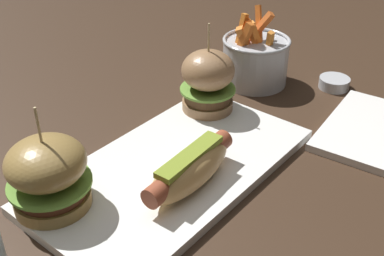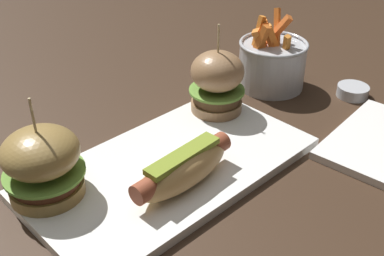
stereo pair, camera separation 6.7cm
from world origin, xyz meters
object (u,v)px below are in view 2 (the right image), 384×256
at_px(platter_main, 171,167).
at_px(fries_bucket, 272,63).
at_px(sauce_ramekin, 353,91).
at_px(slider_right, 217,81).
at_px(slider_left, 42,163).
at_px(hot_dog, 183,168).

distance_m(platter_main, fries_bucket, 0.32).
height_order(fries_bucket, sauce_ramekin, fries_bucket).
relative_size(platter_main, fries_bucket, 2.85).
distance_m(fries_bucket, sauce_ramekin, 0.15).
relative_size(slider_right, sauce_ramekin, 2.64).
xyz_separation_m(platter_main, slider_left, (-0.15, 0.06, 0.05)).
distance_m(hot_dog, slider_right, 0.20).
xyz_separation_m(platter_main, slider_right, (0.15, 0.06, 0.06)).
height_order(platter_main, slider_right, slider_right).
xyz_separation_m(hot_dog, slider_right, (0.17, 0.10, 0.03)).
bearing_deg(platter_main, hot_dog, -112.87).
bearing_deg(sauce_ramekin, slider_right, 152.44).
relative_size(slider_left, sauce_ramekin, 2.47).
bearing_deg(slider_left, platter_main, -21.42).
bearing_deg(hot_dog, platter_main, 67.13).
distance_m(slider_left, sauce_ramekin, 0.55).
height_order(hot_dog, sauce_ramekin, hot_dog).
xyz_separation_m(platter_main, fries_bucket, (0.31, 0.07, 0.04)).
height_order(hot_dog, slider_left, slider_left).
height_order(platter_main, hot_dog, hot_dog).
relative_size(platter_main, slider_right, 2.74).
height_order(platter_main, sauce_ramekin, sauce_ramekin).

